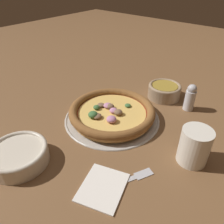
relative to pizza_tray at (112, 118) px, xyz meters
The scene contains 9 objects.
ground_plane 0.00m from the pizza_tray, ahead, with size 3.00×3.00×0.00m, color brown.
pizza_tray is the anchor object (origin of this frame).
pizza 0.02m from the pizza_tray, 164.87° to the left, with size 0.28×0.28×0.04m.
bowl_near 0.24m from the pizza_tray, 14.68° to the right, with size 0.12×0.12×0.05m.
bowl_far 0.31m from the pizza_tray, 169.12° to the left, with size 0.15×0.15×0.05m.
drinking_cup 0.28m from the pizza_tray, 92.12° to the right, with size 0.08×0.08×0.10m.
napkin 0.27m from the pizza_tray, 144.41° to the right, with size 0.14×0.13×0.01m.
fork 0.26m from the pizza_tray, 134.11° to the right, with size 0.17×0.09×0.00m.
pepper_shaker 0.28m from the pizza_tray, 38.05° to the right, with size 0.04×0.04×0.10m.
Camera 1 is at (-0.45, -0.38, 0.43)m, focal length 35.00 mm.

